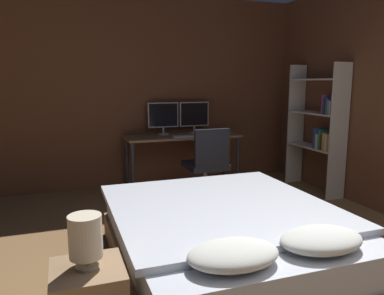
# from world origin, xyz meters

# --- Properties ---
(wall_back) EXTENTS (12.00, 0.06, 2.70)m
(wall_back) POSITION_xyz_m (0.00, 4.13, 1.35)
(wall_back) COLOR brown
(wall_back) RESTS_ON ground_plane
(bed) EXTENTS (1.72, 2.05, 0.59)m
(bed) POSITION_xyz_m (-0.46, 1.36, 0.26)
(bed) COLOR #846647
(bed) RESTS_ON ground_plane
(bedside_lamp) EXTENTS (0.18, 0.18, 0.30)m
(bedside_lamp) POSITION_xyz_m (-1.56, 0.78, 0.67)
(bedside_lamp) COLOR gray
(bedside_lamp) RESTS_ON nightstand
(desk) EXTENTS (1.63, 0.55, 0.75)m
(desk) POSITION_xyz_m (-0.03, 3.78, 0.65)
(desk) COLOR #846042
(desk) RESTS_ON ground_plane
(monitor_left) EXTENTS (0.44, 0.16, 0.46)m
(monitor_left) POSITION_xyz_m (-0.26, 3.96, 1.00)
(monitor_left) COLOR #B7B7BC
(monitor_left) RESTS_ON desk
(monitor_right) EXTENTS (0.44, 0.16, 0.46)m
(monitor_right) POSITION_xyz_m (0.21, 3.96, 1.00)
(monitor_right) COLOR #B7B7BC
(monitor_right) RESTS_ON desk
(keyboard) EXTENTS (0.41, 0.13, 0.02)m
(keyboard) POSITION_xyz_m (-0.03, 3.61, 0.76)
(keyboard) COLOR #B7B7BC
(keyboard) RESTS_ON desk
(computer_mouse) EXTENTS (0.07, 0.05, 0.04)m
(computer_mouse) POSITION_xyz_m (0.27, 3.61, 0.77)
(computer_mouse) COLOR #B7B7BC
(computer_mouse) RESTS_ON desk
(office_chair) EXTENTS (0.52, 0.52, 0.94)m
(office_chair) POSITION_xyz_m (0.06, 3.07, 0.39)
(office_chair) COLOR black
(office_chair) RESTS_ON ground_plane
(bookshelf) EXTENTS (0.27, 0.93, 1.73)m
(bookshelf) POSITION_xyz_m (1.63, 2.90, 0.93)
(bookshelf) COLOR beige
(bookshelf) RESTS_ON ground_plane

